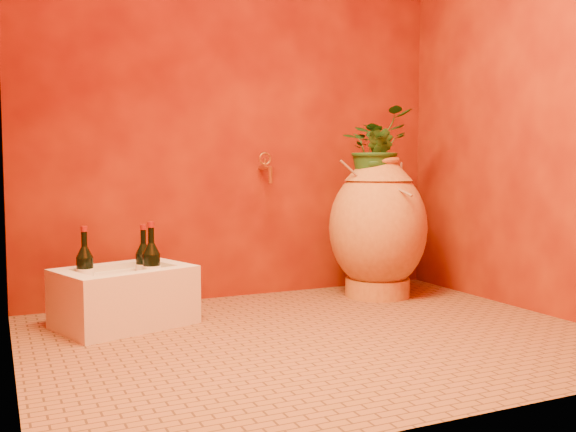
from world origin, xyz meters
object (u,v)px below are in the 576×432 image
wall_tap (266,166)px  wine_bottle_a (85,272)px  wine_bottle_c (144,267)px  wine_bottle_b (152,269)px  stone_basin (125,298)px  amphora (378,227)px

wall_tap → wine_bottle_a: bearing=-162.5°
wine_bottle_a → wine_bottle_c: (0.28, 0.04, -0.00)m
wine_bottle_b → wine_bottle_c: wine_bottle_b is taller
stone_basin → wine_bottle_b: wine_bottle_b is taller
amphora → wine_bottle_c: 1.37m
stone_basin → wine_bottle_c: wine_bottle_c is taller
wine_bottle_a → wine_bottle_b: size_ratio=0.95×
wine_bottle_a → stone_basin: bearing=-4.6°
wine_bottle_c → wine_bottle_b: bearing=-85.5°
wine_bottle_c → wine_bottle_a: bearing=-172.4°
amphora → wine_bottle_c: bearing=-178.6°
amphora → wine_bottle_a: 1.65m
amphora → wall_tap: bearing=156.4°
amphora → stone_basin: size_ratio=1.17×
amphora → wine_bottle_b: 1.37m
amphora → wine_bottle_a: amphora is taller
amphora → wall_tap: (-0.59, 0.26, 0.35)m
stone_basin → wine_bottle_a: 0.22m
amphora → wine_bottle_b: (-1.36, -0.16, -0.13)m
amphora → wine_bottle_b: amphora is taller
stone_basin → wine_bottle_c: (0.10, 0.05, 0.13)m
wine_bottle_b → wall_tap: (0.76, 0.42, 0.48)m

